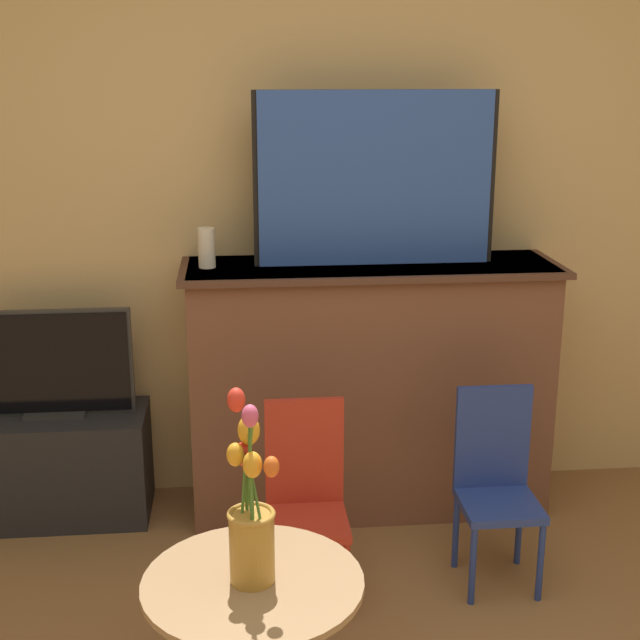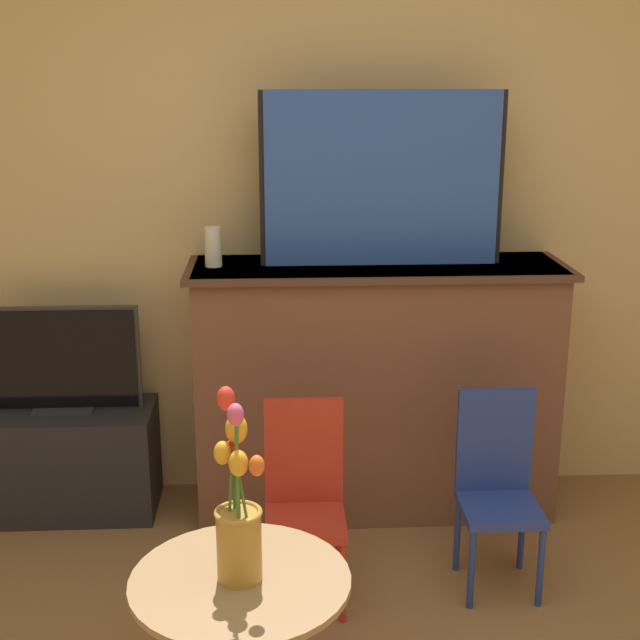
# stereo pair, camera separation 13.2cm
# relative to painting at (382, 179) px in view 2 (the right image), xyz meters

# --- Properties ---
(wall_back) EXTENTS (8.00, 0.06, 2.70)m
(wall_back) POSITION_rel_painting_xyz_m (-0.19, 0.25, -0.07)
(wall_back) COLOR tan
(wall_back) RESTS_ON ground
(fireplace_mantel) EXTENTS (1.54, 0.48, 1.07)m
(fireplace_mantel) POSITION_rel_painting_xyz_m (-0.01, -0.01, -0.87)
(fireplace_mantel) COLOR brown
(fireplace_mantel) RESTS_ON ground
(painting) EXTENTS (0.97, 0.03, 0.69)m
(painting) POSITION_rel_painting_xyz_m (0.00, 0.00, 0.00)
(painting) COLOR black
(painting) RESTS_ON fireplace_mantel
(mantel_candle) EXTENTS (0.07, 0.07, 0.16)m
(mantel_candle) POSITION_rel_painting_xyz_m (-0.67, -0.01, -0.26)
(mantel_candle) COLOR silver
(mantel_candle) RESTS_ON fireplace_mantel
(tv_stand) EXTENTS (0.73, 0.37, 0.46)m
(tv_stand) POSITION_rel_painting_xyz_m (-1.32, 0.01, -1.19)
(tv_stand) COLOR #232326
(tv_stand) RESTS_ON ground
(tv_monitor) EXTENTS (0.65, 0.12, 0.45)m
(tv_monitor) POSITION_rel_painting_xyz_m (-1.32, 0.01, -0.74)
(tv_monitor) COLOR #2D2D2D
(tv_monitor) RESTS_ON tv_stand
(chair_red) EXTENTS (0.28, 0.28, 0.73)m
(chair_red) POSITION_rel_painting_xyz_m (-0.34, -0.68, -1.02)
(chair_red) COLOR #B22D1E
(chair_red) RESTS_ON ground
(chair_blue) EXTENTS (0.28, 0.28, 0.73)m
(chair_blue) POSITION_rel_painting_xyz_m (0.37, -0.62, -1.02)
(chair_blue) COLOR navy
(chair_blue) RESTS_ON ground
(side_table) EXTENTS (0.62, 0.62, 0.49)m
(side_table) POSITION_rel_painting_xyz_m (-0.54, -1.35, -1.10)
(side_table) COLOR #99754C
(side_table) RESTS_ON ground
(vase_tulips) EXTENTS (0.14, 0.25, 0.53)m
(vase_tulips) POSITION_rel_painting_xyz_m (-0.54, -1.34, -0.74)
(vase_tulips) COLOR #B78433
(vase_tulips) RESTS_ON side_table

